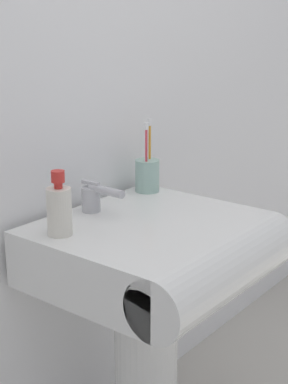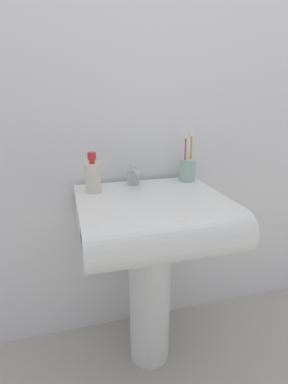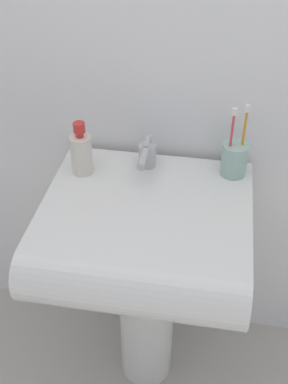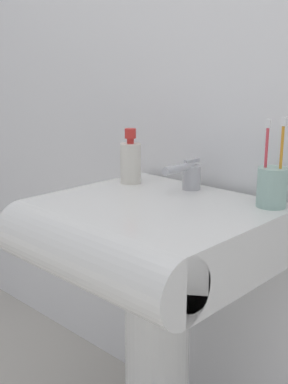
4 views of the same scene
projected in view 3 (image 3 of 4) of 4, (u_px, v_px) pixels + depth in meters
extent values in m
plane|color=#ADA89E|center=(146.00, 364.00, 1.72)|extent=(6.00, 6.00, 0.00)
cylinder|color=white|center=(147.00, 310.00, 1.54)|extent=(0.17, 0.17, 0.61)
cube|color=white|center=(147.00, 222.00, 1.30)|extent=(0.55, 0.45, 0.14)
cylinder|color=white|center=(131.00, 285.00, 1.13)|extent=(0.55, 0.14, 0.14)
cylinder|color=#B7B7BC|center=(147.00, 155.00, 1.37)|extent=(0.05, 0.05, 0.07)
cylinder|color=#B7B7BC|center=(144.00, 156.00, 1.31)|extent=(0.02, 0.11, 0.02)
cube|color=#B7B7BC|center=(147.00, 142.00, 1.34)|extent=(0.01, 0.06, 0.01)
cylinder|color=#99BFB2|center=(234.00, 159.00, 1.33)|extent=(0.07, 0.07, 0.10)
cylinder|color=#D83F4C|center=(230.00, 144.00, 1.29)|extent=(0.01, 0.01, 0.18)
cube|color=white|center=(235.00, 112.00, 1.23)|extent=(0.01, 0.01, 0.02)
cylinder|color=orange|center=(243.00, 141.00, 1.29)|extent=(0.01, 0.01, 0.18)
cube|color=white|center=(248.00, 108.00, 1.23)|extent=(0.01, 0.01, 0.02)
cylinder|color=silver|center=(82.00, 154.00, 1.33)|extent=(0.06, 0.06, 0.11)
cylinder|color=red|center=(80.00, 134.00, 1.29)|extent=(0.02, 0.02, 0.01)
cylinder|color=red|center=(79.00, 127.00, 1.28)|extent=(0.03, 0.03, 0.03)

